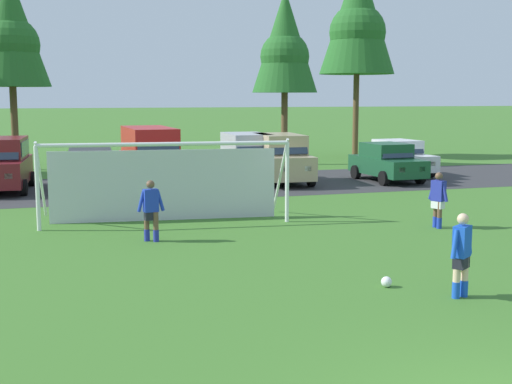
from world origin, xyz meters
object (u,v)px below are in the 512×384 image
object	(u,v)px
parked_car_slot_far_right	(387,162)
parked_car_slot_center_right	(247,157)
player_midfield_center	(151,211)
parked_car_slot_center	(150,155)
parked_car_slot_center_left	(91,170)
soccer_goal	(165,180)
soccer_ball	(387,282)
parked_car_slot_end	(398,157)
parked_car_slot_left	(3,164)
player_winger_left	(461,256)
player_defender_far	(438,200)
parked_car_slot_right	(280,158)

from	to	relation	value
parked_car_slot_far_right	parked_car_slot_center_right	bearing A→B (deg)	163.36
player_midfield_center	parked_car_slot_center	size ratio (longest dim) A/B	0.34
player_midfield_center	parked_car_slot_center_left	bearing A→B (deg)	95.44
parked_car_slot_center_right	soccer_goal	bearing A→B (deg)	-120.20
soccer_ball	soccer_goal	bearing A→B (deg)	109.95
soccer_ball	parked_car_slot_end	xyz separation A→B (m)	(9.68, 17.52, 0.77)
player_midfield_center	parked_car_slot_left	bearing A→B (deg)	111.10
parked_car_slot_left	parked_car_slot_center_right	size ratio (longest dim) A/B	1.02
player_winger_left	parked_car_slot_end	bearing A→B (deg)	64.99
player_midfield_center	player_defender_far	world-z (taller)	same
soccer_goal	player_midfield_center	xyz separation A→B (m)	(-0.83, -2.80, -0.47)
soccer_goal	parked_car_slot_center_right	distance (m)	10.26
parked_car_slot_left	parked_car_slot_far_right	xyz separation A→B (m)	(16.42, -1.50, -0.24)
player_defender_far	parked_car_slot_end	bearing A→B (deg)	66.55
player_defender_far	parked_car_slot_left	distance (m)	17.39
player_defender_far	parked_car_slot_center_left	size ratio (longest dim) A/B	0.38
player_midfield_center	parked_car_slot_end	bearing A→B (deg)	40.77
soccer_goal	parked_car_slot_center	bearing A→B (deg)	85.20
parked_car_slot_end	parked_car_slot_far_right	bearing A→B (deg)	-130.18
parked_car_slot_center	parked_car_slot_center_right	bearing A→B (deg)	8.68
player_midfield_center	parked_car_slot_left	size ratio (longest dim) A/B	0.35
player_winger_left	parked_car_slot_center_right	xyz separation A→B (m)	(1.03, 18.49, 0.29)
parked_car_slot_far_right	parked_car_slot_end	xyz separation A→B (m)	(1.59, 1.88, 0.00)
player_defender_far	player_winger_left	distance (m)	7.12
parked_car_slot_center	parked_car_slot_far_right	bearing A→B (deg)	-6.10
player_winger_left	parked_car_slot_center	world-z (taller)	parked_car_slot_center
soccer_goal	player_winger_left	xyz separation A→B (m)	(4.13, -9.62, -0.47)
parked_car_slot_end	player_midfield_center	bearing A→B (deg)	-139.23
parked_car_slot_far_right	player_winger_left	bearing A→B (deg)	-112.98
player_midfield_center	parked_car_slot_end	xyz separation A→B (m)	(13.62, 11.75, 0.05)
player_winger_left	parked_car_slot_end	xyz separation A→B (m)	(8.66, 18.56, 0.05)
player_defender_far	soccer_goal	bearing A→B (deg)	155.98
soccer_ball	parked_car_slot_right	distance (m)	16.76
soccer_ball	parked_car_slot_end	distance (m)	20.03
soccer_goal	player_midfield_center	size ratio (longest dim) A/B	4.62
parked_car_slot_center	player_winger_left	bearing A→B (deg)	-79.05
parked_car_slot_center_right	parked_car_slot_far_right	size ratio (longest dim) A/B	1.08
player_defender_far	parked_car_slot_end	distance (m)	13.38
parked_car_slot_far_right	parked_car_slot_end	world-z (taller)	same
soccer_ball	soccer_goal	size ratio (longest dim) A/B	0.03
player_winger_left	parked_car_slot_center	xyz separation A→B (m)	(-3.45, 17.80, 0.52)
parked_car_slot_right	parked_car_slot_left	bearing A→B (deg)	176.41
soccer_ball	player_defender_far	size ratio (longest dim) A/B	0.13
player_midfield_center	parked_car_slot_center_right	bearing A→B (deg)	62.83
soccer_goal	parked_car_slot_center_left	world-z (taller)	soccer_goal
soccer_ball	player_defender_far	world-z (taller)	player_defender_far
parked_car_slot_left	parked_car_slot_center_right	world-z (taller)	same
soccer_goal	parked_car_slot_far_right	world-z (taller)	soccer_goal
parked_car_slot_far_right	player_defender_far	bearing A→B (deg)	-109.78
soccer_ball	parked_car_slot_right	world-z (taller)	parked_car_slot_right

